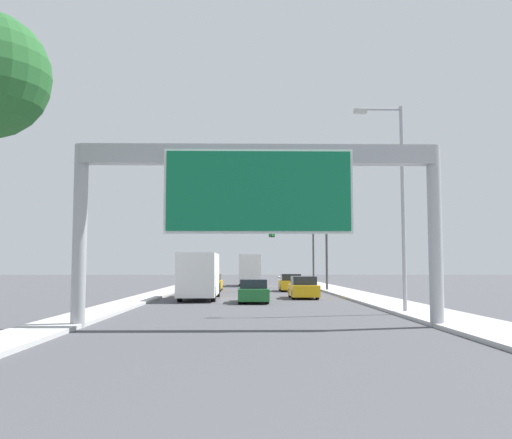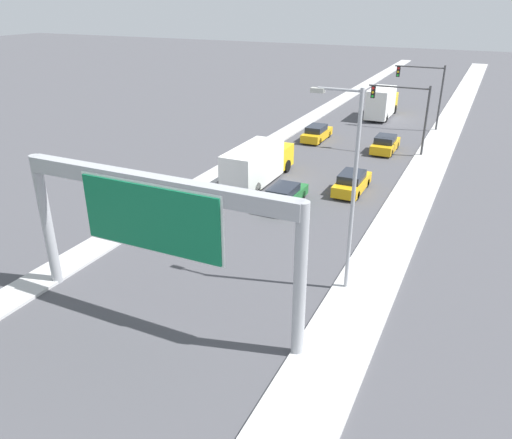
# 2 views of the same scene
# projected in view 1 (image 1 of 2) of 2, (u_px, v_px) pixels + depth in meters

# --- Properties ---
(sidewalk_right) EXTENTS (3.00, 120.00, 0.15)m
(sidewalk_right) POSITION_uv_depth(u_px,v_px,m) (321.00, 286.00, 62.37)
(sidewalk_right) COLOR #B3B3B3
(sidewalk_right) RESTS_ON ground
(median_strip_left) EXTENTS (2.00, 120.00, 0.15)m
(median_strip_left) POSITION_uv_depth(u_px,v_px,m) (183.00, 286.00, 62.10)
(median_strip_left) COLOR #B3B3B3
(median_strip_left) RESTS_ON ground
(sign_gantry) EXTENTS (13.41, 0.73, 6.61)m
(sign_gantry) POSITION_uv_depth(u_px,v_px,m) (258.00, 188.00, 20.67)
(sign_gantry) COLOR #9EA0A5
(sign_gantry) RESTS_ON ground
(car_far_right) EXTENTS (1.79, 4.59, 1.51)m
(car_far_right) POSITION_uv_depth(u_px,v_px,m) (303.00, 288.00, 39.11)
(car_far_right) COLOR gold
(car_far_right) RESTS_ON ground
(car_mid_right) EXTENTS (1.88, 4.35, 1.53)m
(car_mid_right) POSITION_uv_depth(u_px,v_px,m) (290.00, 283.00, 50.36)
(car_mid_right) COLOR gold
(car_mid_right) RESTS_ON ground
(car_far_left) EXTENTS (1.77, 4.71, 1.50)m
(car_far_left) POSITION_uv_depth(u_px,v_px,m) (212.00, 283.00, 51.36)
(car_far_left) COLOR gold
(car_far_left) RESTS_ON ground
(car_mid_center) EXTENTS (1.80, 4.70, 1.41)m
(car_mid_center) POSITION_uv_depth(u_px,v_px,m) (253.00, 291.00, 34.57)
(car_mid_center) COLOR #1E662D
(car_mid_center) RESTS_ON ground
(truck_box_primary) EXTENTS (2.38, 7.58, 3.47)m
(truck_box_primary) POSITION_uv_depth(u_px,v_px,m) (250.00, 270.00, 64.32)
(truck_box_primary) COLOR yellow
(truck_box_primary) RESTS_ON ground
(truck_box_secondary) EXTENTS (2.34, 8.76, 3.03)m
(truck_box_secondary) POSITION_uv_depth(u_px,v_px,m) (200.00, 276.00, 37.76)
(truck_box_secondary) COLOR yellow
(truck_box_secondary) RESTS_ON ground
(traffic_light_near_intersection) EXTENTS (5.33, 0.32, 6.18)m
(traffic_light_near_intersection) POSITION_uv_depth(u_px,v_px,m) (307.00, 243.00, 50.70)
(traffic_light_near_intersection) COLOR #3D3D3F
(traffic_light_near_intersection) RESTS_ON ground
(traffic_light_mid_block) EXTENTS (5.07, 0.32, 6.73)m
(traffic_light_mid_block) POSITION_uv_depth(u_px,v_px,m) (299.00, 244.00, 60.69)
(traffic_light_mid_block) COLOR #3D3D3F
(traffic_light_mid_block) RESTS_ON ground
(street_lamp_right) EXTENTS (2.33, 0.28, 9.71)m
(street_lamp_right) POSITION_uv_depth(u_px,v_px,m) (398.00, 192.00, 26.50)
(street_lamp_right) COLOR #9EA0A5
(street_lamp_right) RESTS_ON ground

